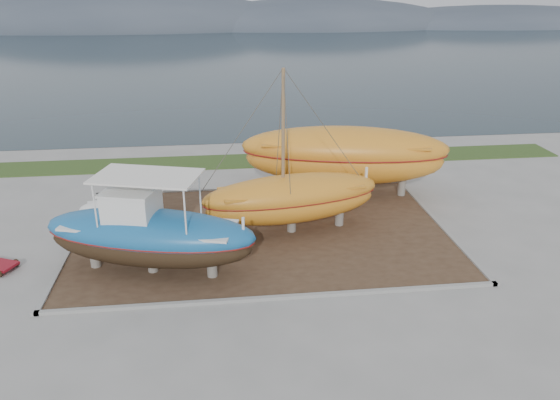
{
  "coord_description": "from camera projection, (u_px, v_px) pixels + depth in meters",
  "views": [
    {
      "loc": [
        -2.01,
        -20.48,
        11.84
      ],
      "look_at": [
        0.88,
        4.0,
        1.74
      ],
      "focal_mm": 35.0,
      "sensor_mm": 36.0,
      "label": 1
    }
  ],
  "objects": [
    {
      "name": "blue_caique",
      "position": [
        149.0,
        225.0,
        22.75
      ],
      "size": [
        9.59,
        5.27,
        4.4
      ],
      "primitive_type": null,
      "rotation": [
        0.0,
        0.0,
        -0.28
      ],
      "color": "#19609D",
      "rests_on": "dirt_patch"
    },
    {
      "name": "grass_strip",
      "position": [
        248.0,
        161.0,
        37.76
      ],
      "size": [
        44.0,
        3.0,
        0.08
      ],
      "primitive_type": "cube",
      "color": "#284219",
      "rests_on": "ground"
    },
    {
      "name": "white_dinghy",
      "position": [
        123.0,
        209.0,
        28.26
      ],
      "size": [
        4.47,
        2.62,
        1.26
      ],
      "primitive_type": null,
      "rotation": [
        0.0,
        0.0,
        0.26
      ],
      "color": "white",
      "rests_on": "dirt_patch"
    },
    {
      "name": "orange_bare_hull",
      "position": [
        344.0,
        162.0,
        31.32
      ],
      "size": [
        12.26,
        5.74,
        3.87
      ],
      "primitive_type": null,
      "rotation": [
        0.0,
        0.0,
        -0.19
      ],
      "color": "orange",
      "rests_on": "dirt_patch"
    },
    {
      "name": "sea",
      "position": [
        227.0,
        56.0,
        87.86
      ],
      "size": [
        260.0,
        100.0,
        0.04
      ],
      "primitive_type": null,
      "color": "#182830",
      "rests_on": "ground"
    },
    {
      "name": "orange_sailboat",
      "position": [
        292.0,
        154.0,
        25.78
      ],
      "size": [
        9.21,
        4.16,
        8.05
      ],
      "primitive_type": null,
      "rotation": [
        0.0,
        0.0,
        0.18
      ],
      "color": "orange",
      "rests_on": "dirt_patch"
    },
    {
      "name": "dirt_patch",
      "position": [
        263.0,
        232.0,
        27.19
      ],
      "size": [
        18.0,
        12.0,
        0.06
      ],
      "primitive_type": "cube",
      "color": "#422D1E",
      "rests_on": "ground"
    },
    {
      "name": "mountain_ridge",
      "position": [
        221.0,
        27.0,
        138.41
      ],
      "size": [
        200.0,
        36.0,
        20.0
      ],
      "primitive_type": null,
      "color": "#333D49",
      "rests_on": "ground"
    },
    {
      "name": "curb_frame",
      "position": [
        263.0,
        232.0,
        27.18
      ],
      "size": [
        18.6,
        12.6,
        0.15
      ],
      "primitive_type": null,
      "color": "gray",
      "rests_on": "ground"
    },
    {
      "name": "ground",
      "position": [
        271.0,
        273.0,
        23.53
      ],
      "size": [
        140.0,
        140.0,
        0.0
      ],
      "primitive_type": "plane",
      "color": "gray",
      "rests_on": "ground"
    }
  ]
}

